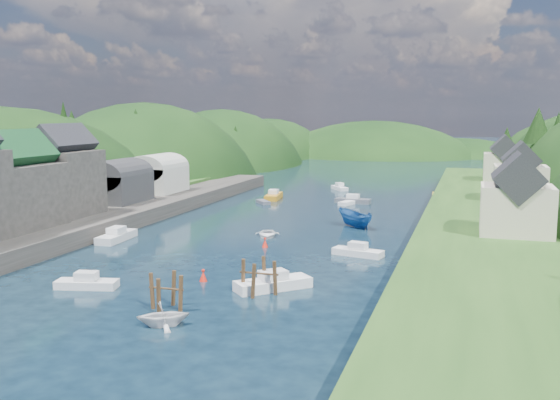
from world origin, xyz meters
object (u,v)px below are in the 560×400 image
(piling_cluster_far, at_px, (259,280))
(piling_cluster_near, at_px, (166,296))
(channel_buoy_near, at_px, (203,276))
(channel_buoy_far, at_px, (265,243))

(piling_cluster_far, bearing_deg, piling_cluster_near, -130.87)
(piling_cluster_near, height_order, piling_cluster_far, piling_cluster_far)
(channel_buoy_near, height_order, channel_buoy_far, same)
(channel_buoy_near, distance_m, channel_buoy_far, 14.84)
(piling_cluster_near, distance_m, channel_buoy_far, 23.02)
(piling_cluster_near, bearing_deg, channel_buoy_far, 89.80)
(piling_cluster_far, relative_size, channel_buoy_near, 3.12)
(channel_buoy_far, bearing_deg, piling_cluster_far, -73.01)
(piling_cluster_near, distance_m, channel_buoy_near, 8.24)
(piling_cluster_far, xyz_separation_m, channel_buoy_near, (-5.92, 2.12, -0.67))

